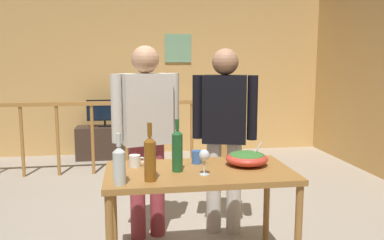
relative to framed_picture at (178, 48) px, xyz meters
The scene contains 16 objects.
ground_plane 3.56m from the framed_picture, 98.24° to the right, with size 8.15×8.15×0.00m, color #9E9384.
back_wall 0.60m from the framed_picture, behind, with size 5.89×0.10×2.70m, color tan.
framed_picture is the anchor object (origin of this frame).
stair_railing 1.83m from the framed_picture, 124.95° to the right, with size 3.73×0.10×1.05m.
tv_console 1.94m from the framed_picture, 166.46° to the right, with size 0.90×0.40×0.51m, color #38281E.
flat_screen_tv 1.59m from the framed_picture, 165.06° to the right, with size 0.54×0.12×0.43m.
serving_table 4.15m from the framed_picture, 94.77° to the right, with size 1.32×0.71×0.77m.
salad_bowl 4.03m from the framed_picture, 89.48° to the right, with size 0.31×0.31×0.18m.
wine_glass 4.22m from the framed_picture, 94.45° to the right, with size 0.07×0.07×0.18m.
wine_bottle_green 4.12m from the framed_picture, 96.98° to the right, with size 0.08×0.08×0.37m.
wine_bottle_clear 4.43m from the framed_picture, 101.72° to the right, with size 0.08×0.08×0.33m.
wine_bottle_amber 4.34m from the framed_picture, 99.31° to the right, with size 0.08×0.08×0.38m.
mug_blue 3.94m from the framed_picture, 94.76° to the right, with size 0.11×0.08×0.10m.
mug_white 4.03m from the framed_picture, 101.49° to the right, with size 0.12×0.08×0.09m.
person_standing_left 3.48m from the framed_picture, 101.46° to the right, with size 0.58×0.33×1.67m.
person_standing_right 3.42m from the framed_picture, 89.87° to the right, with size 0.55×0.32×1.65m.
Camera 1 is at (-0.37, -3.67, 1.54)m, focal length 37.88 mm.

